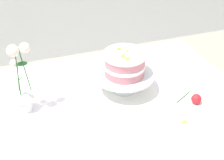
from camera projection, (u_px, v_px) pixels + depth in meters
dining_table at (104, 124)px, 1.60m from camera, size 1.40×1.00×0.74m
linen_napkin at (124, 91)px, 1.68m from camera, size 0.35×0.35×0.00m
cake_stand at (124, 77)px, 1.63m from camera, size 0.29×0.29×0.10m
layer_cake at (125, 63)px, 1.59m from camera, size 0.20×0.20×0.12m
flower_vase at (22, 85)px, 1.47m from camera, size 0.10×0.09×0.35m
fallen_rose at (196, 99)px, 1.58m from camera, size 0.11×0.11×0.05m
loose_petal_0 at (51, 147)px, 1.35m from camera, size 0.03×0.04×0.01m
loose_petal_1 at (184, 122)px, 1.47m from camera, size 0.04×0.03×0.00m
loose_petal_2 at (110, 72)px, 1.82m from camera, size 0.03×0.04×0.00m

